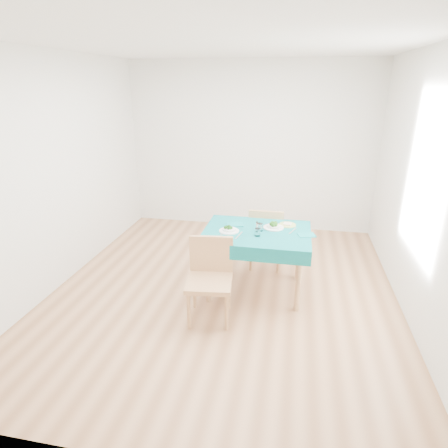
% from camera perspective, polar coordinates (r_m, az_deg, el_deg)
% --- Properties ---
extents(room_shell, '(4.02, 4.52, 2.73)m').
position_cam_1_polar(room_shell, '(4.06, 0.00, 6.60)').
color(room_shell, '#91603C').
rests_on(room_shell, ground).
extents(table, '(1.20, 0.91, 0.76)m').
position_cam_1_polar(table, '(4.42, 4.88, -5.67)').
color(table, '#096366').
rests_on(table, ground).
extents(chair_near, '(0.51, 0.55, 1.15)m').
position_cam_1_polar(chair_near, '(3.80, -2.28, -6.95)').
color(chair_near, '#AE7E52').
rests_on(chair_near, ground).
extents(chair_far, '(0.44, 0.48, 1.09)m').
position_cam_1_polar(chair_far, '(4.95, 6.55, -0.63)').
color(chair_far, '#AE7E52').
rests_on(chair_far, ground).
extents(bowl_near, '(0.23, 0.23, 0.07)m').
position_cam_1_polar(bowl_near, '(4.23, 0.77, -0.70)').
color(bowl_near, white).
rests_on(bowl_near, table).
extents(bowl_far, '(0.24, 0.24, 0.07)m').
position_cam_1_polar(bowl_far, '(4.37, 7.57, -0.17)').
color(bowl_far, white).
rests_on(bowl_far, table).
extents(fork_near, '(0.03, 0.17, 0.00)m').
position_cam_1_polar(fork_near, '(4.21, -0.25, -1.28)').
color(fork_near, silver).
rests_on(fork_near, table).
extents(knife_near, '(0.06, 0.22, 0.00)m').
position_cam_1_polar(knife_near, '(4.13, 2.28, -1.76)').
color(knife_near, silver).
rests_on(knife_near, table).
extents(fork_far, '(0.05, 0.20, 0.00)m').
position_cam_1_polar(fork_far, '(4.44, 5.08, -0.15)').
color(fork_far, silver).
rests_on(fork_far, table).
extents(knife_far, '(0.09, 0.20, 0.00)m').
position_cam_1_polar(knife_far, '(4.32, 10.44, -1.04)').
color(knife_far, silver).
rests_on(knife_far, table).
extents(napkin_near, '(0.22, 0.18, 0.01)m').
position_cam_1_polar(napkin_near, '(4.43, 1.67, -0.08)').
color(napkin_near, '#0D6E71').
rests_on(napkin_near, table).
extents(napkin_far, '(0.22, 0.18, 0.01)m').
position_cam_1_polar(napkin_far, '(4.23, 12.47, -1.65)').
color(napkin_far, '#0D6E71').
rests_on(napkin_far, table).
extents(tumbler_center, '(0.07, 0.07, 0.09)m').
position_cam_1_polar(tumbler_center, '(4.26, 5.48, -0.49)').
color(tumbler_center, white).
rests_on(tumbler_center, table).
extents(tumbler_side, '(0.07, 0.07, 0.09)m').
position_cam_1_polar(tumbler_side, '(4.13, 5.13, -1.24)').
color(tumbler_side, white).
rests_on(tumbler_side, table).
extents(side_plate, '(0.20, 0.20, 0.01)m').
position_cam_1_polar(side_plate, '(4.49, 9.64, -0.12)').
color(side_plate, '#BFD266').
rests_on(side_plate, table).
extents(bread_slice, '(0.10, 0.10, 0.01)m').
position_cam_1_polar(bread_slice, '(4.49, 9.65, 0.02)').
color(bread_slice, beige).
rests_on(bread_slice, side_plate).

